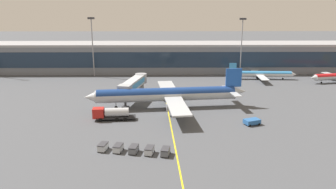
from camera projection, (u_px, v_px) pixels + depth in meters
ground_plane at (170, 114)px, 86.41m from camera, size 700.00×700.00×0.00m
apron_lead_in_line at (168, 112)px, 88.34m from camera, size 3.97×79.93×0.01m
terminal_building at (137, 57)px, 146.41m from camera, size 211.93×19.55×12.96m
main_airliner at (168, 94)px, 91.34m from camera, size 47.00×37.72×11.10m
jet_bridge at (134, 84)px, 99.97m from camera, size 7.56×20.26×6.72m
fuel_tanker at (111, 113)px, 81.64m from camera, size 10.94×3.20×3.25m
pushback_tug at (252, 121)px, 78.57m from camera, size 4.37×3.51×1.40m
baggage_cart_0 at (103, 147)px, 64.12m from camera, size 2.05×2.89×1.48m
baggage_cart_1 at (118, 148)px, 63.57m from camera, size 2.05×2.89×1.48m
baggage_cart_2 at (134, 149)px, 63.02m from camera, size 2.05×2.89×1.48m
baggage_cart_3 at (149, 150)px, 62.48m from camera, size 2.05×2.89×1.48m
baggage_cart_4 at (165, 152)px, 61.93m from camera, size 2.05×2.89×1.48m
commuter_jet_near at (261, 74)px, 129.81m from camera, size 28.52×22.80×6.59m
apron_light_mast_1 at (242, 43)px, 133.50m from camera, size 2.80×0.50×24.27m
apron_light_mast_2 at (92, 43)px, 132.61m from camera, size 2.80×0.50×24.57m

